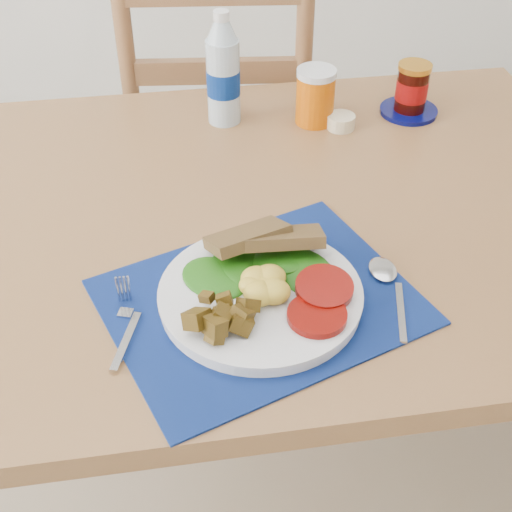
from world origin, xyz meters
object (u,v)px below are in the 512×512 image
at_px(chair_far, 218,109).
at_px(breakfast_plate, 257,293).
at_px(water_bottle, 223,75).
at_px(jam_on_saucer, 411,92).
at_px(juice_glass, 315,98).

xyz_separation_m(chair_far, breakfast_plate, (-0.04, -0.87, 0.17)).
relative_size(water_bottle, jam_on_saucer, 1.91).
height_order(chair_far, water_bottle, chair_far).
distance_m(chair_far, jam_on_saucer, 0.54).
bearing_deg(juice_glass, chair_far, 113.21).
bearing_deg(juice_glass, breakfast_plate, -111.02).
bearing_deg(breakfast_plate, jam_on_saucer, 41.94).
bearing_deg(chair_far, jam_on_saucer, 141.13).
relative_size(breakfast_plate, water_bottle, 1.28).
bearing_deg(breakfast_plate, juice_glass, 58.40).
bearing_deg(juice_glass, water_bottle, 169.50).
relative_size(chair_far, jam_on_saucer, 10.32).
xyz_separation_m(chair_far, juice_glass, (0.15, -0.36, 0.20)).
bearing_deg(breakfast_plate, water_bottle, 77.40).
bearing_deg(jam_on_saucer, breakfast_plate, -127.48).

